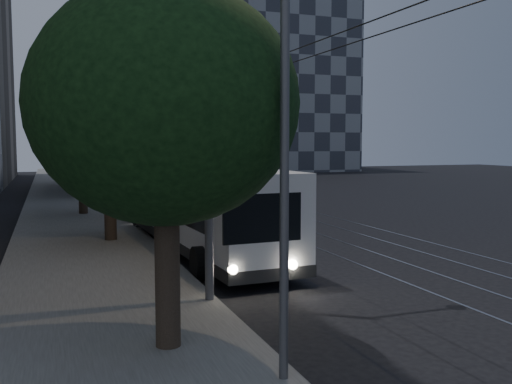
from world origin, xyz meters
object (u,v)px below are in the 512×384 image
object	(u,v)px
car_white_b	(124,187)
streetlamp_near	(226,15)
pickup_silver	(154,206)
trolleybus	(203,206)
car_white_c	(108,181)
car_white_d	(116,177)
car_white_a	(130,189)
streetlamp_far	(95,107)

from	to	relation	value
car_white_b	streetlamp_near	distance (m)	28.07
pickup_silver	streetlamp_near	xyz separation A→B (m)	(-0.73, -13.86, 5.78)
trolleybus	car_white_c	world-z (taller)	trolleybus
car_white_d	car_white_c	bearing A→B (deg)	-117.14
car_white_b	car_white_d	world-z (taller)	car_white_d
car_white_b	car_white_d	xyz separation A→B (m)	(0.72, 11.97, 0.03)
car_white_b	car_white_c	distance (m)	5.68
car_white_d	streetlamp_near	world-z (taller)	streetlamp_near
car_white_a	car_white_b	bearing A→B (deg)	112.54
car_white_d	streetlamp_near	size ratio (longest dim) A/B	0.37
pickup_silver	car_white_a	xyz separation A→B (m)	(0.28, 10.51, -0.00)
car_white_b	car_white_c	xyz separation A→B (m)	(-0.57, 5.66, 0.05)
trolleybus	car_white_a	xyz separation A→B (m)	(-0.06, 18.19, -0.79)
car_white_b	streetlamp_far	bearing A→B (deg)	107.06
trolleybus	car_white_c	bearing A→B (deg)	88.31
pickup_silver	car_white_d	distance (m)	25.55
pickup_silver	car_white_a	bearing A→B (deg)	83.70
car_white_b	car_white_c	world-z (taller)	car_white_c
car_white_c	pickup_silver	bearing A→B (deg)	-102.09
car_white_d	pickup_silver	bearing A→B (deg)	-107.92
car_white_a	car_white_d	world-z (taller)	car_white_a
pickup_silver	streetlamp_near	size ratio (longest dim) A/B	0.51
car_white_c	car_white_d	distance (m)	6.44
car_white_a	streetlamp_far	size ratio (longest dim) A/B	0.44
pickup_silver	car_white_d	bearing A→B (deg)	82.91
car_white_b	car_white_c	size ratio (longest dim) A/B	1.06
car_white_d	car_white_b	bearing A→B (deg)	-109.05
car_white_c	car_white_d	size ratio (longest dim) A/B	1.06
car_white_a	car_white_c	distance (m)	8.72
streetlamp_far	streetlamp_near	bearing A→B (deg)	-88.83
trolleybus	pickup_silver	xyz separation A→B (m)	(-0.34, 7.68, -0.79)
pickup_silver	car_white_b	xyz separation A→B (m)	(0.31, 13.56, -0.12)
trolleybus	streetlamp_far	size ratio (longest dim) A/B	1.11
streetlamp_far	car_white_a	bearing A→B (deg)	-73.28
trolleybus	streetlamp_near	xyz separation A→B (m)	(-1.06, -6.18, 4.99)
car_white_d	car_white_a	bearing A→B (deg)	-108.48
streetlamp_far	car_white_d	bearing A→B (deg)	76.18
car_white_d	streetlamp_near	distance (m)	39.86
car_white_a	trolleybus	bearing A→B (deg)	-66.68
car_white_b	streetlamp_far	xyz separation A→B (m)	(-1.65, 2.33, 5.56)
car_white_b	streetlamp_far	world-z (taller)	streetlamp_far
pickup_silver	streetlamp_far	xyz separation A→B (m)	(-1.34, 15.89, 5.44)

